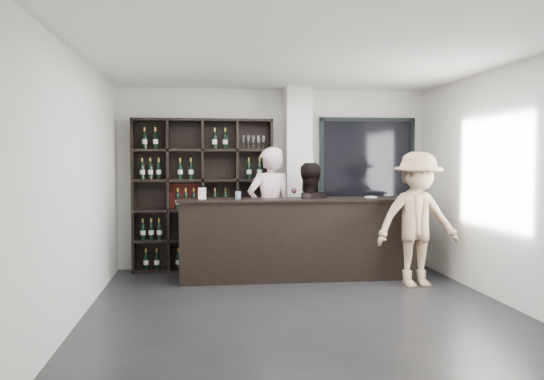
{
  "coord_description": "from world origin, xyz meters",
  "views": [
    {
      "loc": [
        -1.14,
        -6.58,
        1.75
      ],
      "look_at": [
        -0.22,
        1.1,
        1.35
      ],
      "focal_mm": 38.0,
      "sensor_mm": 36.0,
      "label": 1
    }
  ],
  "objects": [
    {
      "name": "card_stand",
      "position": [
        -1.16,
        1.75,
        1.27
      ],
      "size": [
        0.11,
        0.06,
        0.17
      ],
      "primitive_type": "cube",
      "rotation": [
        0.0,
        0.0,
        -0.01
      ],
      "color": "white",
      "rests_on": "tasting_counter"
    },
    {
      "name": "structural_column",
      "position": [
        0.35,
        2.47,
        1.45
      ],
      "size": [
        0.4,
        0.4,
        2.9
      ],
      "primitive_type": "cube",
      "color": "silver",
      "rests_on": "floor"
    },
    {
      "name": "wine_glass",
      "position": [
        0.17,
        1.67,
        1.28
      ],
      "size": [
        0.09,
        0.09,
        0.18
      ],
      "primitive_type": null,
      "rotation": [
        0.0,
        0.0,
        -0.19
      ],
      "color": "white",
      "rests_on": "tasting_counter"
    },
    {
      "name": "customer",
      "position": [
        1.8,
        1.05,
        0.93
      ],
      "size": [
        1.27,
        0.81,
        1.87
      ],
      "primitive_type": "imported",
      "rotation": [
        0.0,
        0.0,
        0.1
      ],
      "color": "#8F745A",
      "rests_on": "floor"
    },
    {
      "name": "taster_black",
      "position": [
        0.4,
        1.85,
        0.86
      ],
      "size": [
        0.94,
        0.8,
        1.71
      ],
      "primitive_type": "imported",
      "rotation": [
        0.0,
        0.0,
        3.34
      ],
      "color": "black",
      "rests_on": "floor"
    },
    {
      "name": "wine_shelf",
      "position": [
        -1.15,
        2.57,
        1.2
      ],
      "size": [
        2.2,
        0.35,
        2.4
      ],
      "primitive_type": null,
      "color": "black",
      "rests_on": "floor"
    },
    {
      "name": "tasting_counter",
      "position": [
        0.28,
        1.75,
        0.6
      ],
      "size": [
        3.6,
        0.74,
        1.19
      ],
      "rotation": [
        0.0,
        0.0,
        0.01
      ],
      "color": "black",
      "rests_on": "floor"
    },
    {
      "name": "glass_panel",
      "position": [
        1.55,
        2.69,
        1.4
      ],
      "size": [
        1.6,
        0.08,
        2.1
      ],
      "color": "black",
      "rests_on": "floor"
    },
    {
      "name": "napkin_stack",
      "position": [
        1.35,
        1.77,
        1.2
      ],
      "size": [
        0.17,
        0.17,
        0.02
      ],
      "primitive_type": "cube",
      "rotation": [
        0.0,
        0.0,
        0.34
      ],
      "color": "white",
      "rests_on": "tasting_counter"
    },
    {
      "name": "spit_cup",
      "position": [
        -0.65,
        1.7,
        1.25
      ],
      "size": [
        0.09,
        0.09,
        0.11
      ],
      "primitive_type": "cylinder",
      "rotation": [
        0.0,
        0.0,
        -0.06
      ],
      "color": "#A9BACE",
      "rests_on": "tasting_counter"
    },
    {
      "name": "floor",
      "position": [
        0.0,
        0.0,
        -0.01
      ],
      "size": [
        5.0,
        5.5,
        0.01
      ],
      "primitive_type": "cube",
      "color": "black",
      "rests_on": "ground"
    },
    {
      "name": "taster_pink",
      "position": [
        -0.15,
        2.02,
        0.97
      ],
      "size": [
        0.82,
        0.65,
        1.95
      ],
      "primitive_type": "imported",
      "rotation": [
        0.0,
        0.0,
        3.44
      ],
      "color": "#D0A9B2",
      "rests_on": "floor"
    }
  ]
}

